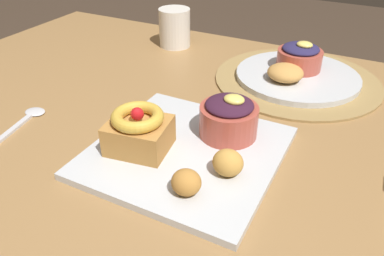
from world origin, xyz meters
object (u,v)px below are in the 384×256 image
cake_slice (139,130)px  fritter_front (186,182)px  back_pastry (285,73)px  front_plate (186,152)px  coffee_mug (175,28)px  back_plate (297,76)px  fritter_middle (228,163)px  back_ramekin (300,57)px  spoon (26,119)px  berry_ramekin (230,116)px

cake_slice → fritter_front: bearing=-27.0°
back_pastry → cake_slice: bearing=-112.0°
front_plate → fritter_front: size_ratio=6.83×
front_plate → coffee_mug: (-0.26, 0.42, 0.04)m
fritter_front → back_plate: fritter_front is taller
fritter_middle → back_ramekin: size_ratio=0.46×
cake_slice → back_pastry: bearing=68.0°
cake_slice → spoon: cake_slice is taller
spoon → back_pastry: bearing=-59.2°
front_plate → cake_slice: cake_slice is taller
cake_slice → fritter_front: (0.11, -0.06, -0.02)m
cake_slice → spoon: bearing=-178.0°
back_ramekin → front_plate: bearing=-102.1°
fritter_middle → front_plate: bearing=162.0°
front_plate → coffee_mug: size_ratio=2.91×
front_plate → spoon: size_ratio=2.26×
back_pastry → coffee_mug: coffee_mug is taller
fritter_front → back_plate: (0.04, 0.44, -0.02)m
spoon → back_ramekin: bearing=-54.6°
back_ramekin → spoon: back_ramekin is taller
back_ramekin → berry_ramekin: bearing=-97.4°
back_pastry → back_plate: bearing=69.2°
front_plate → back_ramekin: (0.08, 0.38, 0.04)m
fritter_front → spoon: size_ratio=0.33×
front_plate → fritter_front: (0.05, -0.09, 0.02)m
front_plate → fritter_middle: size_ratio=6.27×
fritter_front → back_pastry: back_pastry is taller
cake_slice → coffee_mug: coffee_mug is taller
back_plate → back_ramekin: size_ratio=2.71×
back_plate → spoon: (-0.40, -0.39, -0.01)m
front_plate → back_ramekin: bearing=77.9°
cake_slice → fritter_front: 0.13m
fritter_middle → back_plate: (0.01, 0.38, -0.02)m
coffee_mug → berry_ramekin: bearing=-49.1°
front_plate → back_pastry: back_pastry is taller
berry_ramekin → coffee_mug: size_ratio=0.99×
fritter_middle → back_ramekin: (0.00, 0.41, 0.01)m
spoon → cake_slice: bearing=-99.4°
front_plate → cake_slice: 0.08m
spoon → back_plate: bearing=-57.0°
fritter_front → spoon: (-0.36, 0.05, -0.03)m
fritter_front → spoon: fritter_front is taller
cake_slice → back_plate: (0.15, 0.38, -0.03)m
back_ramekin → coffee_mug: coffee_mug is taller
fritter_front → back_pastry: 0.40m
back_ramekin → spoon: size_ratio=0.78×
back_plate → coffee_mug: coffee_mug is taller
fritter_front → back_pastry: (0.02, 0.40, 0.00)m
front_plate → fritter_front: 0.10m
back_plate → back_pastry: (-0.02, -0.04, 0.02)m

